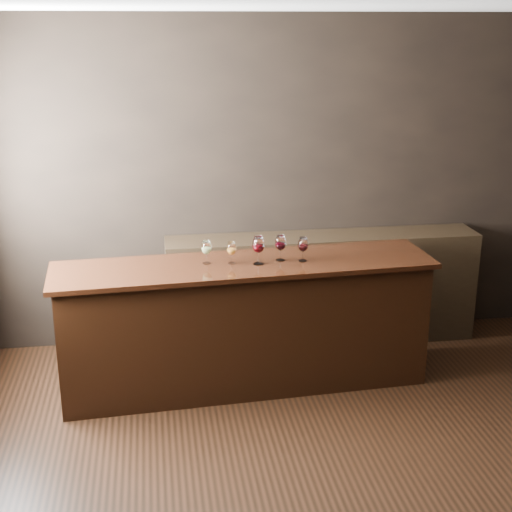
{
  "coord_description": "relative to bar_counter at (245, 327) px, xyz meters",
  "views": [
    {
      "loc": [
        -1.0,
        -3.68,
        2.71
      ],
      "look_at": [
        -0.25,
        1.31,
        1.06
      ],
      "focal_mm": 50.0,
      "sensor_mm": 36.0,
      "label": 1
    }
  ],
  "objects": [
    {
      "name": "glass_red_b",
      "position": [
        0.28,
        0.02,
        0.65
      ],
      "size": [
        0.08,
        0.08,
        0.2
      ],
      "color": "white",
      "rests_on": "bar_top"
    },
    {
      "name": "ground",
      "position": [
        0.34,
        -1.31,
        -0.48
      ],
      "size": [
        5.0,
        5.0,
        0.0
      ],
      "primitive_type": "plane",
      "color": "black",
      "rests_on": "ground"
    },
    {
      "name": "glass_red_a",
      "position": [
        0.1,
        -0.04,
        0.67
      ],
      "size": [
        0.09,
        0.09,
        0.22
      ],
      "color": "white",
      "rests_on": "bar_top"
    },
    {
      "name": "room_shell",
      "position": [
        0.11,
        -1.2,
        1.33
      ],
      "size": [
        5.02,
        4.52,
        2.81
      ],
      "color": "black",
      "rests_on": "ground"
    },
    {
      "name": "back_bar_shelf",
      "position": [
        0.78,
        0.72,
        0.0
      ],
      "size": [
        2.71,
        0.4,
        0.97
      ],
      "primitive_type": "cube",
      "color": "black",
      "rests_on": "ground"
    },
    {
      "name": "glass_amber",
      "position": [
        -0.1,
        -0.0,
        0.64
      ],
      "size": [
        0.07,
        0.07,
        0.17
      ],
      "color": "white",
      "rests_on": "bar_top"
    },
    {
      "name": "bar_counter",
      "position": [
        0.0,
        0.0,
        0.0
      ],
      "size": [
        2.8,
        0.76,
        0.97
      ],
      "primitive_type": "cube",
      "rotation": [
        0.0,
        0.0,
        0.06
      ],
      "color": "black",
      "rests_on": "ground"
    },
    {
      "name": "bar_top",
      "position": [
        0.0,
        0.0,
        0.5
      ],
      "size": [
        2.89,
        0.83,
        0.04
      ],
      "primitive_type": "cube",
      "rotation": [
        0.0,
        0.0,
        0.06
      ],
      "color": "black",
      "rests_on": "bar_counter"
    },
    {
      "name": "glass_white",
      "position": [
        -0.28,
        0.03,
        0.64
      ],
      "size": [
        0.08,
        0.08,
        0.18
      ],
      "color": "white",
      "rests_on": "bar_top"
    },
    {
      "name": "glass_red_c",
      "position": [
        0.44,
        -0.02,
        0.65
      ],
      "size": [
        0.08,
        0.08,
        0.19
      ],
      "color": "white",
      "rests_on": "bar_top"
    }
  ]
}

